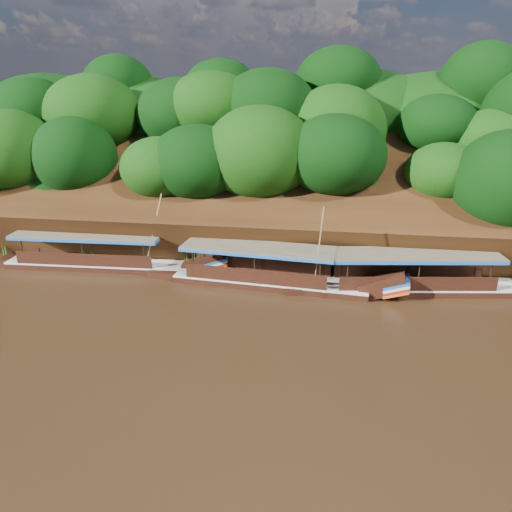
{
  "coord_description": "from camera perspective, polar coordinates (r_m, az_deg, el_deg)",
  "views": [
    {
      "loc": [
        4.68,
        -23.8,
        13.28
      ],
      "look_at": [
        -0.02,
        7.0,
        2.1
      ],
      "focal_mm": 35.0,
      "sensor_mm": 36.0,
      "label": 1
    }
  ],
  "objects": [
    {
      "name": "boat_0",
      "position": [
        34.81,
        20.11,
        -2.9
      ],
      "size": [
        16.49,
        4.53,
        6.89
      ],
      "rotation": [
        0.0,
        0.0,
        0.15
      ],
      "color": "black",
      "rests_on": "ground"
    },
    {
      "name": "reeds",
      "position": [
        36.38,
        -4.22,
        -0.25
      ],
      "size": [
        48.42,
        2.37,
        2.02
      ],
      "color": "#2E751D",
      "rests_on": "ground"
    },
    {
      "name": "ground",
      "position": [
        27.65,
        -2.18,
        -8.98
      ],
      "size": [
        160.0,
        160.0,
        0.0
      ],
      "primitive_type": "plane",
      "color": "black",
      "rests_on": "ground"
    },
    {
      "name": "boat_2",
      "position": [
        38.18,
        -16.09,
        -0.49
      ],
      "size": [
        16.58,
        3.08,
        6.15
      ],
      "rotation": [
        0.0,
        0.0,
        0.04
      ],
      "color": "black",
      "rests_on": "ground"
    },
    {
      "name": "riverbank",
      "position": [
        48.13,
        2.85,
        6.02
      ],
      "size": [
        120.0,
        30.06,
        19.4
      ],
      "color": "black",
      "rests_on": "ground"
    },
    {
      "name": "boat_1",
      "position": [
        33.49,
        2.97,
        -2.53
      ],
      "size": [
        15.67,
        3.92,
        6.57
      ],
      "rotation": [
        0.0,
        0.0,
        -0.1
      ],
      "color": "black",
      "rests_on": "ground"
    }
  ]
}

